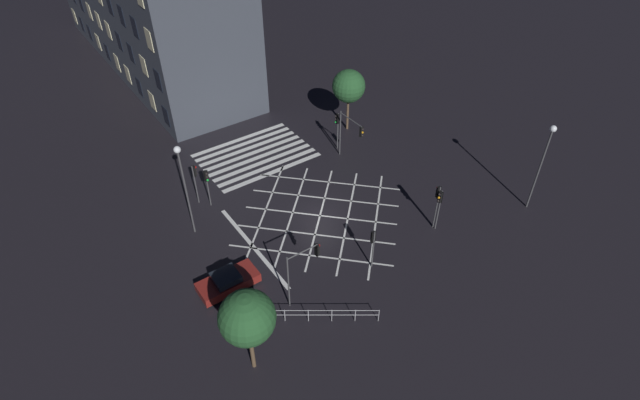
{
  "coord_description": "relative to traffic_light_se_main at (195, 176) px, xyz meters",
  "views": [
    {
      "loc": [
        16.77,
        23.88,
        25.69
      ],
      "look_at": [
        0.0,
        0.0,
        1.57
      ],
      "focal_mm": 28.0,
      "sensor_mm": 36.0,
      "label": 1
    }
  ],
  "objects": [
    {
      "name": "traffic_light_sw_cross",
      "position": [
        -13.28,
        2.59,
        0.73
      ],
      "size": [
        0.36,
        3.15,
        4.43
      ],
      "rotation": [
        0.0,
        0.0,
        1.57
      ],
      "color": "#424244",
      "rests_on": "ground_plane"
    },
    {
      "name": "street_tree_far",
      "position": [
        3.69,
        15.46,
        1.89
      ],
      "size": [
        3.09,
        3.09,
        6.0
      ],
      "color": "brown",
      "rests_on": "ground_plane"
    },
    {
      "name": "traffic_light_nw_cross",
      "position": [
        -13.21,
        12.83,
        0.18
      ],
      "size": [
        0.36,
        0.39,
        3.83
      ],
      "rotation": [
        0.0,
        0.0,
        -1.57
      ],
      "color": "#424244",
      "rests_on": "ground_plane"
    },
    {
      "name": "traffic_light_se_main",
      "position": [
        0.0,
        0.0,
        0.0
      ],
      "size": [
        0.39,
        0.36,
        3.57
      ],
      "rotation": [
        0.0,
        0.0,
        3.14
      ],
      "color": "#424244",
      "rests_on": "ground_plane"
    },
    {
      "name": "street_tree_near",
      "position": [
        -16.53,
        -2.12,
        1.97
      ],
      "size": [
        3.08,
        3.08,
        6.07
      ],
      "color": "brown",
      "rests_on": "ground_plane"
    },
    {
      "name": "road_markings",
      "position": [
        -6.65,
        0.16,
        -2.55
      ],
      "size": [
        14.73,
        20.93,
        0.01
      ],
      "color": "silver",
      "rests_on": "ground_plane"
    },
    {
      "name": "ground_plane",
      "position": [
        -6.95,
        6.92,
        -2.55
      ],
      "size": [
        200.0,
        200.0,
        0.0
      ],
      "primitive_type": "plane",
      "color": "black"
    },
    {
      "name": "traffic_light_sw_main",
      "position": [
        -13.61,
        0.1,
        0.06
      ],
      "size": [
        0.39,
        0.36,
        3.65
      ],
      "color": "#424244",
      "rests_on": "ground_plane"
    },
    {
      "name": "traffic_light_nw_main",
      "position": [
        -13.14,
        13.12,
        0.04
      ],
      "size": [
        0.39,
        0.36,
        3.62
      ],
      "color": "#424244",
      "rests_on": "ground_plane"
    },
    {
      "name": "street_lamp_west",
      "position": [
        -21.05,
        15.48,
        2.68
      ],
      "size": [
        0.49,
        0.49,
        7.43
      ],
      "color": "#424244",
      "rests_on": "ground_plane"
    },
    {
      "name": "pedestrian_railing",
      "position": [
        -1.22,
        15.08,
        -1.88
      ],
      "size": [
        6.0,
        4.23,
        1.05
      ],
      "rotation": [
        0.0,
        0.0,
        2.53
      ],
      "color": "#B7B7BC",
      "rests_on": "ground_plane"
    },
    {
      "name": "traffic_light_median_north",
      "position": [
        -6.81,
        13.27,
        -0.24
      ],
      "size": [
        0.36,
        0.39,
        3.24
      ],
      "rotation": [
        0.0,
        0.0,
        -1.57
      ],
      "color": "#424244",
      "rests_on": "ground_plane"
    },
    {
      "name": "street_lamp_east",
      "position": [
        1.79,
        3.0,
        2.77
      ],
      "size": [
        0.49,
        0.49,
        7.61
      ],
      "color": "#424244",
      "rests_on": "ground_plane"
    },
    {
      "name": "waiting_car",
      "position": [
        2.21,
        9.37,
        -1.94
      ],
      "size": [
        4.04,
        1.8,
        1.29
      ],
      "rotation": [
        0.0,
        0.0,
        3.14
      ],
      "color": "maroon",
      "rests_on": "ground_plane"
    },
    {
      "name": "traffic_light_ne_main",
      "position": [
        -1.53,
        12.95,
        0.66
      ],
      "size": [
        2.43,
        0.36,
        4.38
      ],
      "rotation": [
        0.0,
        0.0,
        3.14
      ],
      "color": "#424244",
      "rests_on": "ground_plane"
    },
    {
      "name": "traffic_light_se_cross",
      "position": [
        -0.55,
        0.97,
        -0.08
      ],
      "size": [
        0.36,
        0.39,
        3.46
      ],
      "rotation": [
        0.0,
        0.0,
        1.57
      ],
      "color": "#424244",
      "rests_on": "ground_plane"
    }
  ]
}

